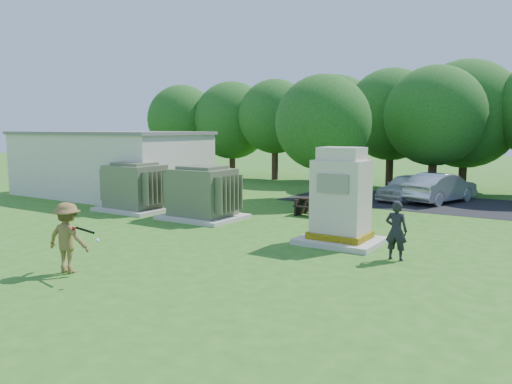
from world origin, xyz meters
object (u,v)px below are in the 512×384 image
Objects in this scene: generator_cabinet at (341,202)px; batter at (68,238)px; picnic_table at (318,205)px; person_by_generator at (396,231)px; car_white at (406,187)px; transformer_left at (135,188)px; car_silver_a at (440,188)px; transformer_right at (203,194)px.

batter is at bearing -123.74° from generator_cabinet.
person_by_generator is (4.75, -5.06, 0.36)m from picnic_table.
generator_cabinet reaches higher than person_by_generator.
car_white is (-1.00, 10.38, -0.64)m from generator_cabinet.
person_by_generator is (2.03, -0.99, -0.49)m from generator_cabinet.
car_white is at bearing 46.42° from transformer_left.
transformer_left reaches higher than car_silver_a.
batter is 8.42m from person_by_generator.
transformer_left is 7.82m from picnic_table.
transformer_right is at bearing -107.16° from car_white.
generator_cabinet is 1.70× the size of batter.
transformer_right is 1.73× the size of batter.
car_white is (3.34, 16.88, -0.22)m from batter.
person_by_generator is (11.94, -2.02, -0.17)m from transformer_left.
transformer_left is at bearing 174.11° from generator_cabinet.
transformer_right is 0.79× the size of car_white.
generator_cabinet is (6.21, -1.02, 0.32)m from transformer_right.
transformer_right is at bearing 170.65° from generator_cabinet.
transformer_right is 1.87× the size of person_by_generator.
transformer_left reaches higher than picnic_table.
car_white is (5.21, 9.36, -0.32)m from transformer_right.
picnic_table is 0.43× the size of car_white.
car_silver_a is at bearing 42.05° from transformer_left.
batter is at bearing -89.26° from car_white.
generator_cabinet reaches higher than car_silver_a.
generator_cabinet is 0.78× the size of car_white.
picnic_table is (3.49, 3.05, -0.53)m from transformer_right.
transformer_right is 8.48m from person_by_generator.
car_white is (1.72, 6.31, 0.21)m from picnic_table.
car_white is at bearing 95.49° from generator_cabinet.
transformer_left is 1.00× the size of transformer_right.
person_by_generator is 0.42× the size of car_white.
car_white is at bearing 74.73° from picnic_table.
batter is at bearing 38.79° from person_by_generator.
generator_cabinet is 4.97m from picnic_table.
transformer_right is 10.72m from car_white.
generator_cabinet is 2.31m from person_by_generator.
person_by_generator is at bearing -63.17° from car_white.
generator_cabinet reaches higher than transformer_left.
transformer_left is 3.70m from transformer_right.
car_white is at bearing 21.80° from car_silver_a.
batter is (1.87, -7.52, -0.10)m from transformer_right.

